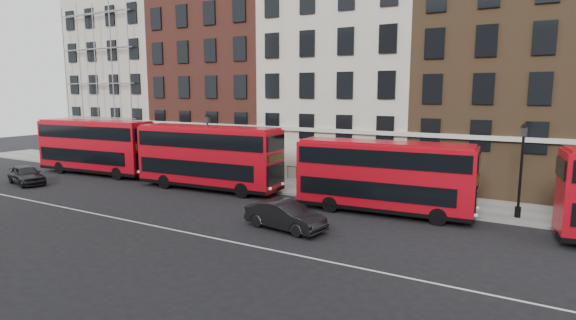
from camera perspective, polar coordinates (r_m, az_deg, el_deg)
The scene contains 13 objects.
ground at distance 24.89m, azimuth -8.38°, elevation -8.13°, with size 120.00×120.00×0.00m, color black.
pavement at distance 33.47m, azimuth 2.84°, elevation -3.57°, with size 80.00×5.00×0.15m, color gray.
kerb at distance 31.31m, azimuth 0.74°, elevation -4.40°, with size 80.00×0.30×0.16m, color gray.
road_centre_line at distance 23.43m, azimuth -11.45°, elevation -9.28°, with size 70.00×0.12×0.01m, color white.
building_terrace at distance 39.66m, azimuth 7.54°, elevation 13.04°, with size 64.00×11.95×22.00m.
bus_a at distance 42.47m, azimuth -23.26°, elevation 1.71°, with size 11.44×3.61×4.73m.
bus_b at distance 33.30m, azimuth -10.11°, elevation 0.52°, with size 11.33×3.39×4.70m.
bus_c at distance 26.91m, azimuth 11.97°, elevation -1.92°, with size 10.37×3.20×4.29m.
car_rear at distance 40.60m, azimuth -30.29°, elevation -1.62°, with size 1.77×4.39×1.50m, color black.
car_front at distance 23.67m, azimuth -0.37°, elevation -7.05°, with size 1.57×4.52×1.49m, color black.
lamp_post_left at distance 35.87m, azimuth -10.14°, elevation 2.00°, with size 0.44×0.44×5.33m.
lamp_post_right at distance 28.03m, azimuth 27.51°, elevation -0.68°, with size 0.44×0.44×5.33m.
iron_railings at distance 35.29m, azimuth 4.48°, elevation -1.99°, with size 6.60×0.06×1.00m, color black, non-canonical shape.
Camera 1 is at (14.88, -18.63, 7.14)m, focal length 28.00 mm.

